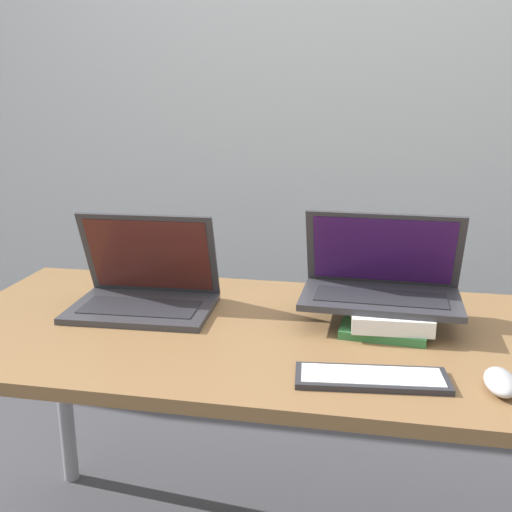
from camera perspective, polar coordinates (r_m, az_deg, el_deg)
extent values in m
cube|color=silver|center=(2.42, 7.47, 16.87)|extent=(8.00, 0.05, 2.70)
cube|color=brown|center=(1.44, 3.80, -7.67)|extent=(1.72, 0.74, 0.03)
cylinder|color=gray|center=(2.11, -17.89, -11.63)|extent=(0.05, 0.05, 0.71)
cube|color=#333338|center=(1.58, -10.79, -4.91)|extent=(0.37, 0.26, 0.02)
cube|color=#232328|center=(1.57, -10.99, -4.78)|extent=(0.30, 0.14, 0.00)
cube|color=#333338|center=(1.62, -10.11, 0.16)|extent=(0.37, 0.11, 0.23)
cube|color=#4C1E19|center=(1.61, -10.15, 0.06)|extent=(0.33, 0.09, 0.20)
cube|color=#33753D|center=(1.51, 12.19, -5.95)|extent=(0.22, 0.27, 0.02)
cube|color=white|center=(1.48, 12.62, -5.18)|extent=(0.20, 0.23, 0.04)
cube|color=#333338|center=(1.48, 11.75, -4.01)|extent=(0.38, 0.22, 0.02)
cube|color=#232328|center=(1.47, 11.76, -3.83)|extent=(0.31, 0.12, 0.00)
cube|color=#333338|center=(1.51, 12.01, 0.61)|extent=(0.38, 0.10, 0.20)
cube|color=#381451|center=(1.51, 12.00, 0.50)|extent=(0.34, 0.08, 0.17)
cube|color=#28282D|center=(1.22, 10.95, -11.36)|extent=(0.31, 0.13, 0.01)
cube|color=silver|center=(1.22, 10.96, -11.07)|extent=(0.28, 0.11, 0.00)
ellipsoid|color=#B2B2B7|center=(1.25, 22.27, -11.04)|extent=(0.06, 0.11, 0.04)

